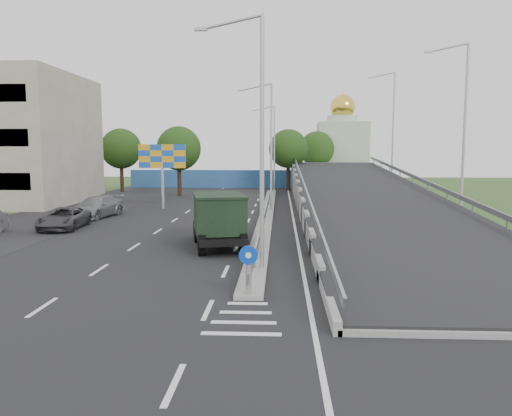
# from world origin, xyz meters

# --- Properties ---
(ground) EXTENTS (160.00, 160.00, 0.00)m
(ground) POSITION_xyz_m (0.00, 0.00, 0.00)
(ground) COLOR #2D4C1E
(ground) RESTS_ON ground
(road_surface) EXTENTS (26.00, 90.00, 0.04)m
(road_surface) POSITION_xyz_m (-3.00, 20.00, 0.00)
(road_surface) COLOR black
(road_surface) RESTS_ON ground
(parking_strip) EXTENTS (8.00, 90.00, 0.05)m
(parking_strip) POSITION_xyz_m (-16.00, 20.00, 0.00)
(parking_strip) COLOR black
(parking_strip) RESTS_ON ground
(median) EXTENTS (1.00, 44.00, 0.20)m
(median) POSITION_xyz_m (0.00, 24.00, 0.10)
(median) COLOR gray
(median) RESTS_ON ground
(overpass_ramp) EXTENTS (10.00, 50.00, 3.50)m
(overpass_ramp) POSITION_xyz_m (7.50, 24.00, 1.75)
(overpass_ramp) COLOR gray
(overpass_ramp) RESTS_ON ground
(median_guardrail) EXTENTS (0.09, 44.00, 0.71)m
(median_guardrail) POSITION_xyz_m (0.00, 24.00, 0.75)
(median_guardrail) COLOR gray
(median_guardrail) RESTS_ON median
(sign_bollard) EXTENTS (0.64, 0.23, 1.67)m
(sign_bollard) POSITION_xyz_m (0.00, 2.17, 1.03)
(sign_bollard) COLOR black
(sign_bollard) RESTS_ON median
(lamp_post_near) EXTENTS (2.74, 0.18, 10.08)m
(lamp_post_near) POSITION_xyz_m (0.11, 6.00, 5.81)
(lamp_post_near) COLOR #B2B5B7
(lamp_post_near) RESTS_ON median
(lamp_post_mid) EXTENTS (2.74, 0.18, 10.08)m
(lamp_post_mid) POSITION_xyz_m (0.11, 26.00, 5.81)
(lamp_post_mid) COLOR #B2B5B7
(lamp_post_mid) RESTS_ON median
(lamp_post_far) EXTENTS (2.74, 0.18, 10.08)m
(lamp_post_far) POSITION_xyz_m (0.11, 46.00, 5.81)
(lamp_post_far) COLOR #B2B5B7
(lamp_post_far) RESTS_ON median
(blue_wall) EXTENTS (30.00, 0.50, 2.40)m
(blue_wall) POSITION_xyz_m (-4.00, 52.00, 1.20)
(blue_wall) COLOR #275292
(blue_wall) RESTS_ON ground
(church) EXTENTS (7.00, 7.00, 13.80)m
(church) POSITION_xyz_m (10.00, 60.00, 5.31)
(church) COLOR #B2CCAD
(church) RESTS_ON ground
(billboard) EXTENTS (4.00, 0.24, 5.50)m
(billboard) POSITION_xyz_m (-9.00, 28.00, 4.19)
(billboard) COLOR #B2B5B7
(billboard) RESTS_ON ground
(tree_left_mid) EXTENTS (4.80, 4.80, 7.60)m
(tree_left_mid) POSITION_xyz_m (-10.00, 40.00, 5.18)
(tree_left_mid) COLOR black
(tree_left_mid) RESTS_ON ground
(tree_median_far) EXTENTS (4.80, 4.80, 7.60)m
(tree_median_far) POSITION_xyz_m (2.00, 48.00, 5.18)
(tree_median_far) COLOR black
(tree_median_far) RESTS_ON ground
(tree_left_far) EXTENTS (4.80, 4.80, 7.60)m
(tree_left_far) POSITION_xyz_m (-18.00, 45.00, 5.18)
(tree_left_far) COLOR black
(tree_left_far) RESTS_ON ground
(tree_ramp_far) EXTENTS (4.80, 4.80, 7.60)m
(tree_ramp_far) POSITION_xyz_m (6.00, 55.00, 5.18)
(tree_ramp_far) COLOR black
(tree_ramp_far) RESTS_ON ground
(dump_truck) EXTENTS (3.61, 6.70, 2.80)m
(dump_truck) POSITION_xyz_m (-2.24, 11.74, 1.55)
(dump_truck) COLOR black
(dump_truck) RESTS_ON ground
(parked_car_c) EXTENTS (2.64, 5.07, 1.36)m
(parked_car_c) POSITION_xyz_m (-12.74, 16.81, 0.68)
(parked_car_c) COLOR #37373C
(parked_car_c) RESTS_ON ground
(parked_car_d) EXTENTS (3.07, 5.75, 1.59)m
(parked_car_d) POSITION_xyz_m (-12.68, 22.27, 0.79)
(parked_car_d) COLOR gray
(parked_car_d) RESTS_ON ground
(parked_car_e) EXTENTS (2.00, 4.67, 1.57)m
(parked_car_e) POSITION_xyz_m (-13.46, 23.55, 0.79)
(parked_car_e) COLOR #B2B3AF
(parked_car_e) RESTS_ON ground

